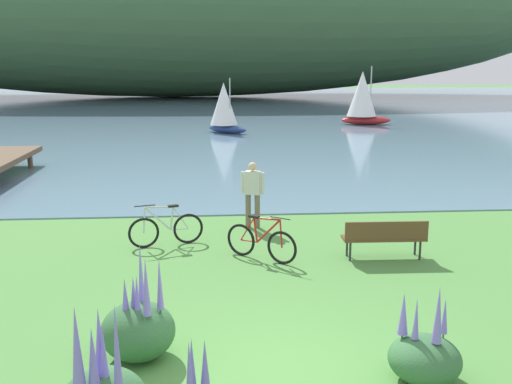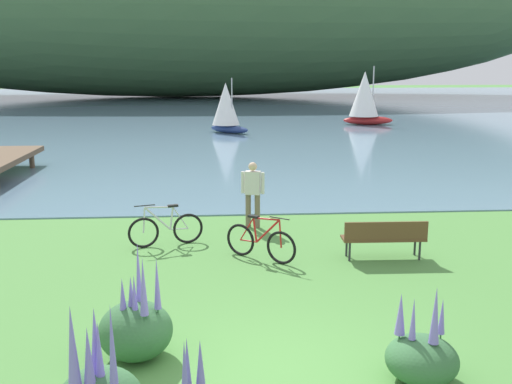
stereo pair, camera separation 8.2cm
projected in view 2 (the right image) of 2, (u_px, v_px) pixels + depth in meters
ground_plane at (272, 374)px, 8.23m from camera, size 200.00×200.00×0.00m
bay_water at (222, 107)px, 55.63m from camera, size 180.00×80.00×0.04m
distant_hillside at (175, 2)px, 69.82m from camera, size 97.43×28.00×21.97m
park_bench_near_camera at (384, 236)px, 12.89m from camera, size 1.81×0.52×0.88m
bicycle_leaning_near_bench at (261, 242)px, 12.88m from camera, size 1.44×1.12×1.01m
bicycle_beside_path at (166, 229)px, 13.88m from camera, size 1.71×0.56×1.01m
person_at_shoreline at (253, 190)px, 15.29m from camera, size 0.59×0.31×1.71m
echium_bush_mid_cluster at (136, 329)px, 8.58m from camera, size 1.07×1.07×1.73m
echium_bush_far_cluster at (422, 357)px, 7.97m from camera, size 0.98×0.98×1.40m
sailboat_nearest_to_shore at (226, 107)px, 35.28m from camera, size 2.64×2.52×3.24m
sailboat_mid_bay at (365, 97)px, 39.80m from camera, size 3.37×2.16×3.87m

